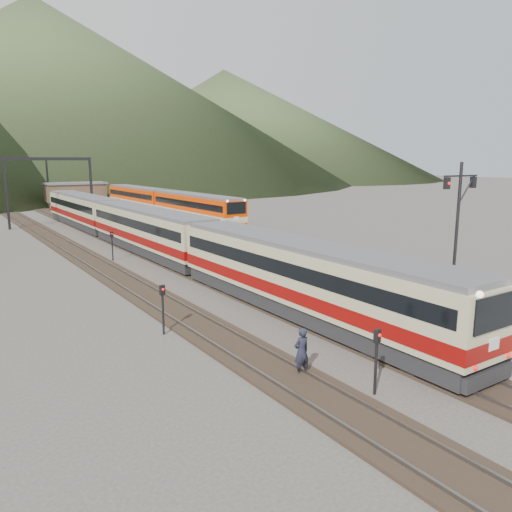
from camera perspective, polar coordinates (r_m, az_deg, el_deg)
track_main at (r=49.51m, az=-15.37°, el=1.69°), size 2.60×200.00×0.23m
track_far at (r=48.22m, az=-21.01°, el=1.11°), size 2.60×200.00×0.23m
track_second at (r=54.14m, az=-3.74°, el=2.82°), size 2.60×200.00×0.23m
platform at (r=49.63m, az=-8.52°, el=2.49°), size 8.00×100.00×1.00m
gantry_near at (r=62.78m, az=-22.50°, el=8.19°), size 9.55×0.25×8.00m
gantry_far at (r=87.42m, az=-25.77°, el=8.48°), size 9.55×0.25×8.00m
station_shed at (r=87.18m, az=-19.89°, el=6.92°), size 9.40×4.40×3.10m
hill_b at (r=242.63m, az=-23.66°, el=17.11°), size 220.00×220.00×75.00m
hill_c at (r=250.67m, az=-3.63°, el=14.87°), size 160.00×160.00×50.00m
main_train at (r=42.11m, az=-12.22°, el=2.97°), size 2.95×60.52×3.60m
second_train at (r=68.23m, az=-10.52°, el=5.89°), size 2.75×37.48×3.36m
signal_mast at (r=23.83m, az=22.03°, el=3.76°), size 2.20×0.24×6.60m
short_signal_a at (r=17.12m, az=13.60°, el=-10.70°), size 0.25×0.20×2.27m
short_signal_b at (r=40.07m, az=-16.13°, el=1.56°), size 0.26×0.23×2.27m
short_signal_c at (r=22.54m, az=-10.62°, el=-5.29°), size 0.23×0.18×2.27m
worker at (r=18.32m, az=5.21°, el=-10.85°), size 0.67×0.45×1.81m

